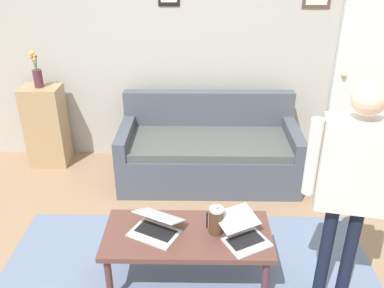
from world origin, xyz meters
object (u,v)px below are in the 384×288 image
(french_press, at_px, (216,220))
(person_standing, at_px, (353,177))
(side_shelf, at_px, (46,126))
(flower_vase, at_px, (37,75))
(coffee_table, at_px, (187,239))
(laptop_left, at_px, (156,227))
(interior_door, at_px, (371,74))
(laptop_center, at_px, (243,234))
(couch, at_px, (209,152))

(french_press, height_order, person_standing, person_standing)
(side_shelf, bearing_deg, flower_vase, 73.78)
(coffee_table, relative_size, side_shelf, 1.31)
(coffee_table, relative_size, flower_vase, 3.02)
(laptop_left, xyz_separation_m, french_press, (-0.43, -0.00, 0.06))
(flower_vase, bearing_deg, person_standing, 142.47)
(side_shelf, xyz_separation_m, person_standing, (-2.66, 2.04, 0.60))
(french_press, bearing_deg, flower_vase, -44.73)
(interior_door, xyz_separation_m, laptop_center, (1.59, 2.12, -0.52))
(coffee_table, bearing_deg, laptop_center, 171.30)
(side_shelf, height_order, flower_vase, flower_vase)
(laptop_left, distance_m, french_press, 0.44)
(couch, relative_size, laptop_center, 4.09)
(interior_door, bearing_deg, flower_vase, 3.36)
(french_press, bearing_deg, interior_door, -130.99)
(french_press, xyz_separation_m, person_standing, (-0.81, 0.21, 0.50))
(couch, height_order, side_shelf, side_shelf)
(interior_door, xyz_separation_m, person_standing, (0.97, 2.25, 0.04))
(coffee_table, relative_size, laptop_center, 2.66)
(french_press, relative_size, flower_vase, 0.59)
(couch, relative_size, flower_vase, 4.64)
(laptop_left, relative_size, french_press, 1.83)
(interior_door, relative_size, french_press, 8.67)
(coffee_table, distance_m, laptop_center, 0.41)
(flower_vase, bearing_deg, interior_door, -176.64)
(laptop_left, distance_m, flower_vase, 2.38)
(interior_door, height_order, flower_vase, interior_door)
(couch, distance_m, person_standing, 2.07)
(laptop_left, xyz_separation_m, side_shelf, (1.42, -1.84, -0.04))
(laptop_center, height_order, french_press, french_press)
(laptop_center, xyz_separation_m, flower_vase, (2.04, -1.90, 0.55))
(laptop_center, bearing_deg, flower_vase, -43.07)
(flower_vase, relative_size, person_standing, 0.24)
(laptop_center, relative_size, flower_vase, 1.14)
(couch, relative_size, person_standing, 1.12)
(person_standing, bearing_deg, couch, -64.58)
(couch, bearing_deg, flower_vase, -9.39)
(coffee_table, distance_m, flower_vase, 2.55)
(interior_door, relative_size, laptop_center, 4.51)
(couch, xyz_separation_m, side_shelf, (1.83, -0.30, 0.16))
(laptop_left, relative_size, person_standing, 0.26)
(interior_door, relative_size, person_standing, 1.24)
(interior_door, height_order, person_standing, interior_door)
(couch, height_order, person_standing, person_standing)
(laptop_center, bearing_deg, side_shelf, -43.11)
(coffee_table, bearing_deg, side_shelf, -48.32)
(interior_door, bearing_deg, coffee_table, 46.06)
(laptop_center, bearing_deg, person_standing, 167.49)
(couch, distance_m, laptop_left, 1.60)
(couch, relative_size, side_shelf, 2.01)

